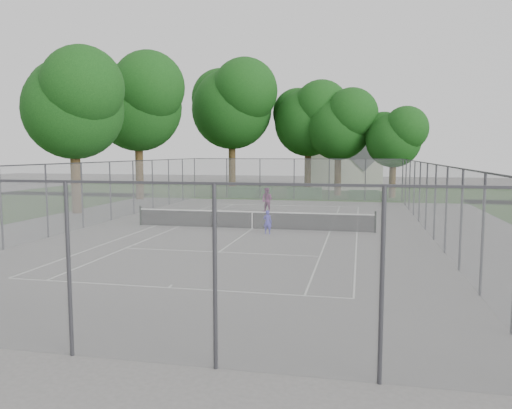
% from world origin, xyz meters
% --- Properties ---
extents(ground, '(120.00, 120.00, 0.00)m').
position_xyz_m(ground, '(0.00, 0.00, 0.00)').
color(ground, slate).
rests_on(ground, ground).
extents(grass_far, '(60.00, 20.00, 0.00)m').
position_xyz_m(grass_far, '(0.00, 26.00, 0.00)').
color(grass_far, '#1F4012').
rests_on(grass_far, ground).
extents(court_markings, '(11.03, 23.83, 0.01)m').
position_xyz_m(court_markings, '(0.00, 0.00, 0.01)').
color(court_markings, silver).
rests_on(court_markings, ground).
extents(tennis_net, '(12.87, 0.10, 1.10)m').
position_xyz_m(tennis_net, '(0.00, 0.00, 0.51)').
color(tennis_net, black).
rests_on(tennis_net, ground).
extents(perimeter_fence, '(18.08, 34.08, 3.52)m').
position_xyz_m(perimeter_fence, '(0.00, 0.00, 1.81)').
color(perimeter_fence, '#38383D').
rests_on(perimeter_fence, ground).
extents(tree_far_left, '(9.06, 8.28, 13.03)m').
position_xyz_m(tree_far_left, '(-6.84, 22.46, 8.96)').
color(tree_far_left, '#3D2A16').
rests_on(tree_far_left, ground).
extents(tree_far_midleft, '(7.59, 6.93, 10.92)m').
position_xyz_m(tree_far_midleft, '(0.57, 23.58, 7.50)').
color(tree_far_midleft, '#3D2A16').
rests_on(tree_far_midleft, ground).
extents(tree_far_midright, '(6.90, 6.30, 9.92)m').
position_xyz_m(tree_far_midright, '(3.58, 21.91, 6.81)').
color(tree_far_midright, '#3D2A16').
rests_on(tree_far_midright, ground).
extents(tree_far_right, '(5.61, 5.12, 8.07)m').
position_xyz_m(tree_far_right, '(8.48, 20.44, 5.54)').
color(tree_far_right, '#3D2A16').
rests_on(tree_far_right, ground).
extents(tree_side_back, '(8.61, 7.86, 12.38)m').
position_xyz_m(tree_side_back, '(-13.03, 14.40, 8.51)').
color(tree_side_back, '#3D2A16').
rests_on(tree_side_back, ground).
extents(tree_side_front, '(7.48, 6.83, 10.75)m').
position_xyz_m(tree_side_front, '(-12.87, 4.26, 7.39)').
color(tree_side_front, '#3D2A16').
rests_on(tree_side_front, ground).
extents(hedge_left, '(3.81, 1.14, 0.95)m').
position_xyz_m(hedge_left, '(-4.04, 17.77, 0.48)').
color(hedge_left, '#184917').
rests_on(hedge_left, ground).
extents(hedge_mid, '(3.02, 0.86, 0.95)m').
position_xyz_m(hedge_mid, '(0.78, 18.27, 0.47)').
color(hedge_mid, '#184917').
rests_on(hedge_mid, ground).
extents(hedge_right, '(2.63, 0.96, 0.79)m').
position_xyz_m(hedge_right, '(5.93, 18.18, 0.39)').
color(hedge_right, '#184917').
rests_on(hedge_right, ground).
extents(house, '(7.91, 6.13, 9.84)m').
position_xyz_m(house, '(3.95, 31.05, 3.96)').
color(house, beige).
rests_on(house, ground).
extents(girl_player, '(0.45, 0.31, 1.19)m').
position_xyz_m(girl_player, '(1.10, -1.44, 0.60)').
color(girl_player, '#3730B5').
rests_on(girl_player, ground).
extents(woman_player, '(1.00, 0.90, 1.68)m').
position_xyz_m(woman_player, '(-0.55, 7.30, 0.84)').
color(woman_player, '#672254').
rests_on(woman_player, ground).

